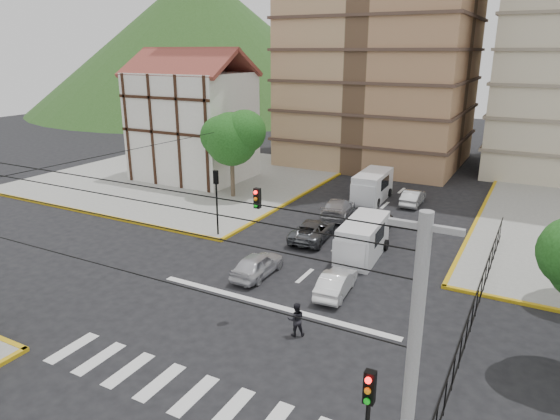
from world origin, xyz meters
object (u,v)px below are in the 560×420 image
Objects in this scene: van_right_lane at (362,241)px; car_silver_front_left at (257,264)px; traffic_light_nw at (216,192)px; car_white_front_right at (336,283)px; traffic_light_se at (367,420)px; pedestrian_crosswalk at (296,319)px; van_left_lane at (371,187)px.

van_right_lane reaches higher than car_silver_front_left.
traffic_light_nw is 11.15m from car_white_front_right.
pedestrian_crosswalk is (-5.54, 7.15, -2.33)m from traffic_light_se.
traffic_light_se is at bearing -45.00° from traffic_light_nw.
van_left_lane reaches higher than car_white_front_right.
car_white_front_right is (0.44, -5.05, -0.50)m from van_right_lane.
van_right_lane is (-5.92, 16.68, -2.00)m from traffic_light_se.
traffic_light_se is at bearing 131.28° from car_silver_front_left.
traffic_light_nw is at bearing -74.12° from pedestrian_crosswalk.
car_silver_front_left is 6.41m from pedestrian_crosswalk.
traffic_light_se is 1.13× the size of car_silver_front_left.
van_left_lane is at bearing 107.94° from traffic_light_se.
van_left_lane is 17.25m from car_white_front_right.
traffic_light_nw reaches higher than pedestrian_crosswalk.
van_right_lane is at bearing -129.65° from car_silver_front_left.
van_right_lane is 1.34× the size of car_silver_front_left.
traffic_light_se is at bearing 93.69° from pedestrian_crosswalk.
van_left_lane is at bearing -82.58° from car_white_front_right.
van_right_lane is at bearing 6.36° from traffic_light_nw.
car_white_front_right is (3.73, -16.83, -0.54)m from van_left_lane.
traffic_light_nw reaches higher than van_left_lane.
traffic_light_se is 29.98m from van_left_lane.
traffic_light_se is 1.18× the size of car_white_front_right.
pedestrian_crosswalk is at bearing -40.04° from traffic_light_nw.
car_white_front_right is at bearing -21.42° from traffic_light_nw.
traffic_light_nw reaches higher than van_right_lane.
car_silver_front_left is 2.48× the size of pedestrian_crosswalk.
traffic_light_nw is at bearing -177.16° from van_right_lane.
van_right_lane is at bearing 109.54° from traffic_light_se.
car_silver_front_left is (-10.15, 11.60, -2.45)m from traffic_light_se.
pedestrian_crosswalk is (0.38, -9.53, -0.33)m from van_right_lane.
traffic_light_nw reaches higher than car_silver_front_left.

